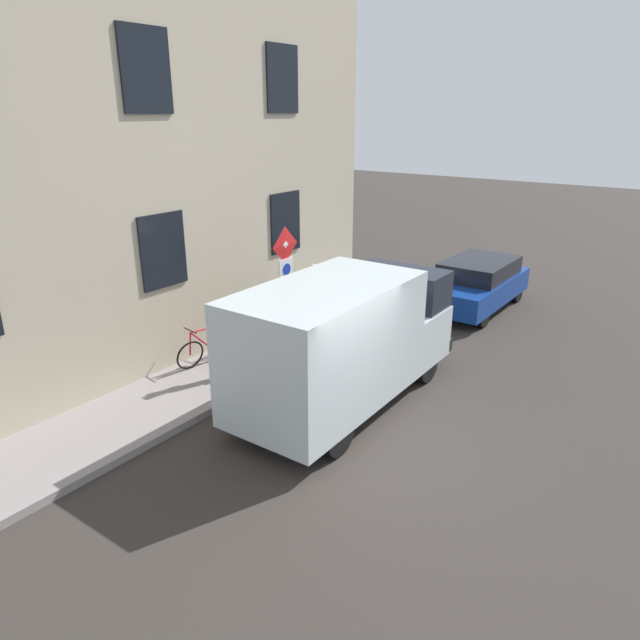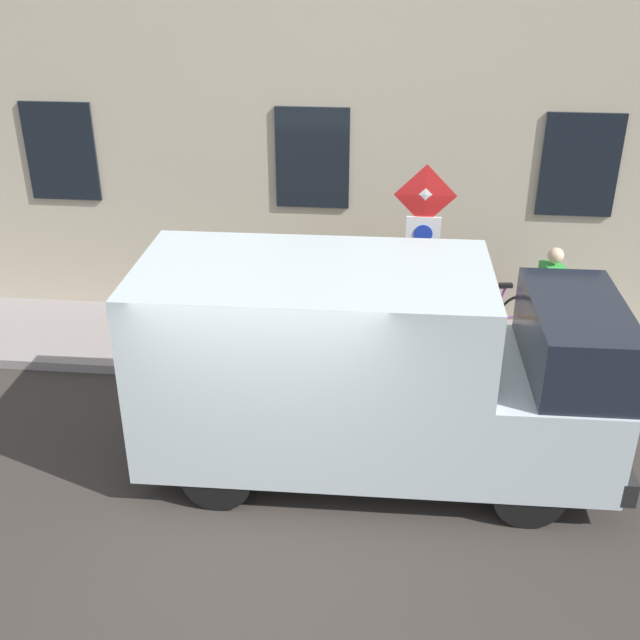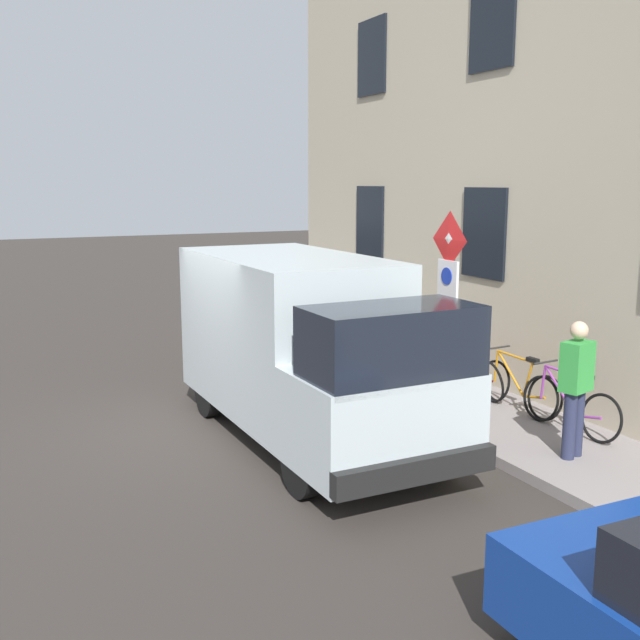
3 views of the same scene
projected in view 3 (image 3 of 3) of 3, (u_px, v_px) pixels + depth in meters
The scene contains 9 objects.
ground_plane at pixel (210, 427), 10.90m from camera, with size 80.00×80.00×0.00m, color #332D29.
sidewalk_slab at pixel (429, 391), 12.50m from camera, with size 2.06×16.06×0.14m, color gray.
building_facade at pixel (506, 141), 12.33m from camera, with size 0.75×14.06×8.36m.
sign_post_stacked at pixel (448, 296), 10.36m from camera, with size 0.15×0.56×2.87m.
delivery_van at pixel (305, 344), 10.20m from camera, with size 2.09×5.36×2.50m.
bicycle_purple at pixel (570, 405), 10.24m from camera, with size 0.46×1.72×0.89m.
bicycle_orange at pixel (519, 386), 11.16m from camera, with size 0.46×1.72×0.89m.
bicycle_red at pixel (475, 371), 12.09m from camera, with size 0.50×1.72×0.89m.
pedestrian at pixel (576, 385), 9.17m from camera, with size 0.46×0.36×1.72m.
Camera 3 is at (-3.06, -10.10, 3.52)m, focal length 42.07 mm.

